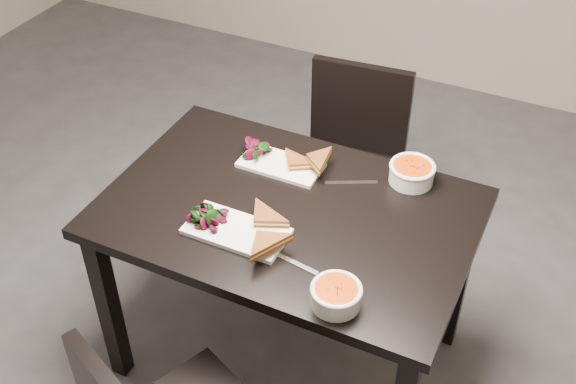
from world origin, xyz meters
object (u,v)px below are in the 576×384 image
object	(u,v)px
plate_far	(281,165)
soup_bowl_far	(412,172)
soup_bowl_near	(336,295)
plate_near	(236,231)
table	(288,231)
chair_far	(351,155)

from	to	relation	value
plate_far	soup_bowl_far	bearing A→B (deg)	15.30
soup_bowl_near	plate_far	bearing A→B (deg)	129.74
plate_near	soup_bowl_far	size ratio (longest dim) A/B	2.04
soup_bowl_near	soup_bowl_far	world-z (taller)	soup_bowl_far
table	chair_far	bearing A→B (deg)	93.65
plate_far	soup_bowl_far	distance (m)	0.45
chair_far	table	bearing A→B (deg)	-91.80
chair_far	plate_far	xyz separation A→B (m)	(-0.07, -0.51, 0.27)
soup_bowl_near	chair_far	bearing A→B (deg)	108.64
soup_bowl_far	plate_far	bearing A→B (deg)	-164.70
plate_near	soup_bowl_near	xyz separation A→B (m)	(0.39, -0.13, 0.03)
soup_bowl_near	plate_far	xyz separation A→B (m)	(-0.42, 0.50, -0.03)
chair_far	plate_far	bearing A→B (deg)	-103.77
chair_far	plate_near	size ratio (longest dim) A/B	2.65
plate_near	table	bearing A→B (deg)	61.70
soup_bowl_near	table	bearing A→B (deg)	133.76
chair_far	plate_near	xyz separation A→B (m)	(-0.05, -0.88, 0.27)
soup_bowl_near	plate_far	size ratio (longest dim) A/B	0.51
soup_bowl_near	soup_bowl_far	xyz separation A→B (m)	(0.02, 0.62, 0.00)
soup_bowl_near	plate_far	distance (m)	0.65
chair_far	plate_far	world-z (taller)	chair_far
table	plate_near	bearing A→B (deg)	-118.30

